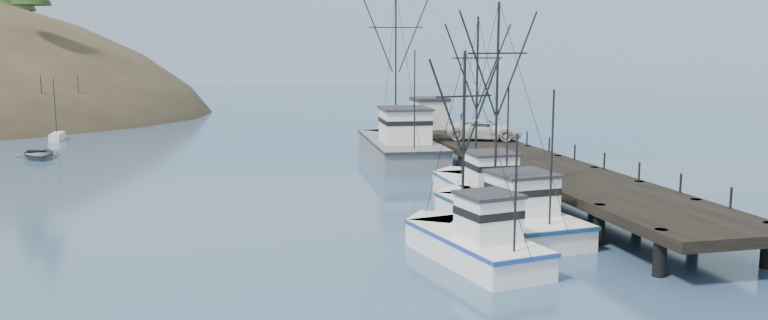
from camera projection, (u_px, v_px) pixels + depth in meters
ground at (371, 267)px, 32.34m from camera, size 400.00×400.00×0.00m
pier at (522, 161)px, 50.64m from camera, size 6.00×44.00×2.00m
distant_ridge at (272, 81)px, 198.15m from camera, size 360.00×40.00×26.00m
distant_ridge_far at (81, 80)px, 201.29m from camera, size 180.00×25.00×18.00m
moored_sailboats at (9, 130)px, 81.02m from camera, size 24.84×17.39×6.35m
trawler_near at (505, 214)px, 38.78m from camera, size 5.13×12.06×12.04m
trawler_mid at (472, 242)px, 33.27m from camera, size 4.64×9.52×9.62m
trawler_far at (481, 188)px, 45.71m from camera, size 3.67×11.22×11.54m
work_vessel at (399, 146)px, 61.85m from camera, size 6.15×17.44×14.30m
pier_shed at (430, 113)px, 67.42m from camera, size 3.00×3.20×2.80m
pickup_truck at (484, 129)px, 59.47m from camera, size 6.62×4.87×1.67m
motorboat at (39, 158)px, 63.29m from camera, size 4.87×5.91×1.06m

